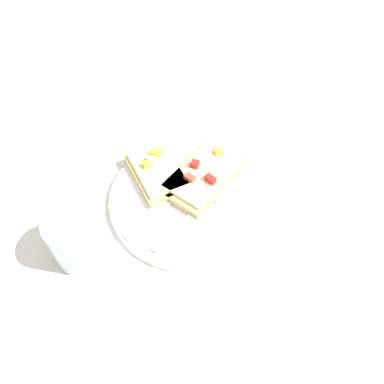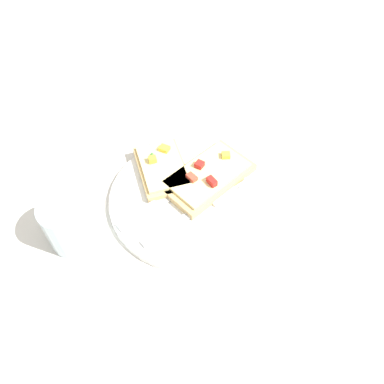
% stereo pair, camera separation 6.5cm
% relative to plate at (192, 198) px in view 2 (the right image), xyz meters
% --- Properties ---
extents(ground_plane, '(4.00, 4.00, 0.00)m').
position_rel_plate_xyz_m(ground_plane, '(0.00, 0.00, -0.01)').
color(ground_plane, beige).
extents(plate, '(0.29, 0.29, 0.01)m').
position_rel_plate_xyz_m(plate, '(0.00, 0.00, 0.00)').
color(plate, white).
rests_on(plate, ground).
extents(fork, '(0.19, 0.15, 0.01)m').
position_rel_plate_xyz_m(fork, '(-0.02, 0.02, 0.01)').
color(fork, silver).
rests_on(fork, plate).
extents(knife, '(0.17, 0.14, 0.01)m').
position_rel_plate_xyz_m(knife, '(0.05, 0.01, 0.01)').
color(knife, silver).
rests_on(knife, plate).
extents(pizza_slice_main, '(0.18, 0.18, 0.03)m').
position_rel_plate_xyz_m(pizza_slice_main, '(-0.03, -0.04, 0.02)').
color(pizza_slice_main, tan).
rests_on(pizza_slice_main, plate).
extents(pizza_slice_corner, '(0.12, 0.15, 0.03)m').
position_rel_plate_xyz_m(pizza_slice_corner, '(0.05, -0.06, 0.02)').
color(pizza_slice_corner, tan).
rests_on(pizza_slice_corner, plate).
extents(crumb_scatter, '(0.08, 0.02, 0.01)m').
position_rel_plate_xyz_m(crumb_scatter, '(0.01, 0.00, 0.01)').
color(crumb_scatter, tan).
rests_on(crumb_scatter, plate).
extents(drinking_glass, '(0.08, 0.08, 0.09)m').
position_rel_plate_xyz_m(drinking_glass, '(0.19, 0.07, 0.04)').
color(drinking_glass, silver).
rests_on(drinking_glass, ground).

